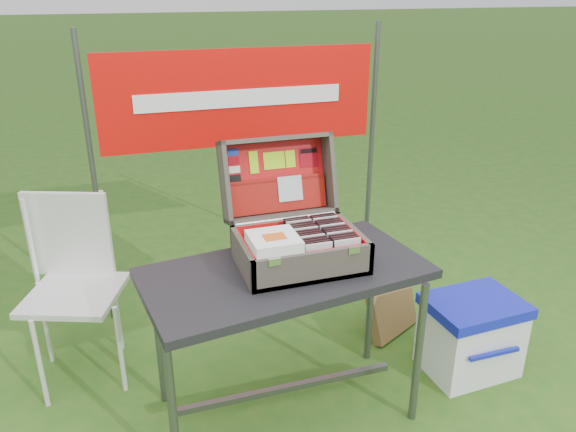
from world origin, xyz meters
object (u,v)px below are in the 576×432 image
object	(u,v)px
chair	(75,296)
cardboard_box	(391,302)
suitcase	(295,208)
table	(286,343)
cooler	(471,335)

from	to	relation	value
chair	cardboard_box	bearing A→B (deg)	16.40
suitcase	chair	distance (m)	1.22
table	cardboard_box	bearing A→B (deg)	21.40
cooler	cardboard_box	xyz separation A→B (m)	(-0.23, 0.45, -0.02)
suitcase	cardboard_box	xyz separation A→B (m)	(0.71, 0.35, -0.81)
cooler	chair	xyz separation A→B (m)	(-1.93, 0.57, 0.27)
table	cardboard_box	world-z (taller)	table
table	chair	world-z (taller)	chair
cooler	chair	size ratio (longest dim) A/B	0.50
suitcase	cooler	bearing A→B (deg)	-5.58
cardboard_box	table	bearing A→B (deg)	-178.59
cooler	cardboard_box	distance (m)	0.50
cooler	chair	bearing A→B (deg)	160.51
cooler	chair	world-z (taller)	chair
cooler	cardboard_box	bearing A→B (deg)	114.33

